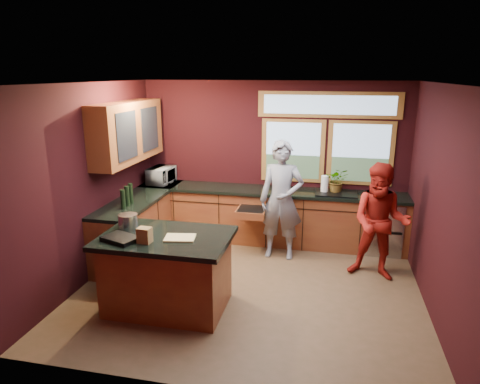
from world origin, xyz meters
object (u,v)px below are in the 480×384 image
(person_grey, at_px, (281,200))
(person_red, at_px, (380,222))
(cutting_board, at_px, (180,238))
(stock_pot, at_px, (128,221))
(island, at_px, (167,271))

(person_grey, height_order, person_red, person_grey)
(person_red, relative_size, cutting_board, 4.73)
(person_grey, relative_size, stock_pot, 7.72)
(person_red, height_order, stock_pot, person_red)
(cutting_board, relative_size, stock_pot, 1.46)
(stock_pot, bearing_deg, person_red, 21.40)
(person_grey, xyz_separation_m, stock_pot, (-1.72, -1.66, 0.11))
(island, xyz_separation_m, stock_pot, (-0.55, 0.15, 0.56))
(island, bearing_deg, person_grey, 57.18)
(person_grey, bearing_deg, island, -122.05)
(island, distance_m, stock_pot, 0.80)
(person_red, distance_m, cutting_board, 2.80)
(person_grey, bearing_deg, stock_pot, -135.17)
(cutting_board, bearing_deg, person_red, 30.88)
(person_red, bearing_deg, stock_pot, -147.19)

